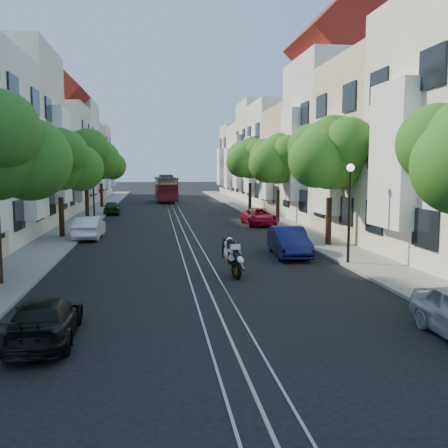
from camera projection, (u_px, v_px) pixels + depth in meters
name	position (u px, v px, depth m)	size (l,w,h in m)	color
ground	(176.00, 214.00, 43.93)	(200.00, 200.00, 0.00)	black
sidewalk_east	(257.00, 213.00, 44.90)	(2.50, 80.00, 0.12)	gray
sidewalk_west	(92.00, 215.00, 42.94)	(2.50, 80.00, 0.12)	gray
rail_left	(170.00, 214.00, 43.85)	(0.06, 80.00, 0.02)	gray
rail_slot	(176.00, 214.00, 43.92)	(0.06, 80.00, 0.02)	gray
rail_right	(182.00, 214.00, 44.00)	(0.06, 80.00, 0.02)	gray
lane_line	(176.00, 214.00, 43.93)	(0.08, 80.00, 0.01)	tan
townhouses_east	(308.00, 156.00, 44.86)	(7.75, 72.00, 12.00)	beige
townhouses_west	(33.00, 156.00, 41.66)	(7.75, 72.00, 11.76)	silver
tree_e_b	(331.00, 156.00, 25.64)	(4.93, 4.08, 6.68)	black
tree_e_c	(279.00, 161.00, 36.49)	(4.84, 3.99, 6.52)	black
tree_e_d	(251.00, 160.00, 47.28)	(5.01, 4.16, 6.85)	black
tree_w_b	(61.00, 163.00, 28.66)	(4.72, 3.87, 6.27)	black
tree_w_c	(86.00, 155.00, 39.41)	(5.13, 4.28, 7.09)	black
tree_w_d	(101.00, 163.00, 50.29)	(4.84, 3.99, 6.52)	black
lamp_east	(350.00, 198.00, 20.83)	(0.32, 0.32, 4.16)	black
lamp_west	(93.00, 185.00, 36.85)	(0.32, 0.32, 4.16)	black
sportbike_rider	(231.00, 254.00, 19.03)	(0.68, 2.17, 1.50)	black
cable_car	(166.00, 187.00, 59.34)	(2.80, 7.83, 2.97)	black
parked_car_e_mid	(289.00, 242.00, 23.27)	(1.44, 4.12, 1.36)	#0C123F
parked_car_e_far	(259.00, 217.00, 35.87)	(1.98, 4.30, 1.19)	maroon
parked_car_w_near	(45.00, 320.00, 11.85)	(1.48, 3.65, 1.06)	black
parked_car_w_mid	(89.00, 227.00, 28.95)	(1.40, 4.01, 1.32)	silver
parked_car_w_far	(112.00, 208.00, 44.00)	(1.38, 3.44, 1.17)	black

